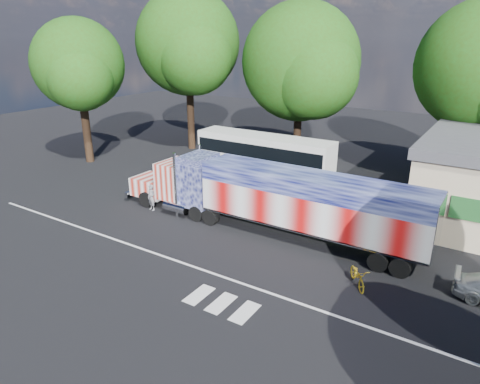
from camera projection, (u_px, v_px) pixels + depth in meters
The scene contains 9 objects.
ground at pixel (212, 239), 24.20m from camera, with size 100.00×100.00×0.00m, color black.
lane_markings at pixel (194, 277), 20.35m from camera, with size 30.00×2.67×0.01m.
semi_truck at pixel (271, 197), 24.33m from camera, with size 19.64×3.10×4.19m.
coach_bus at pixel (264, 155), 34.53m from camera, with size 11.47×2.67×3.34m.
woman at pixel (151, 198), 27.93m from camera, with size 0.63×0.41×1.73m, color slate.
bicycle at pixel (358, 276), 19.53m from camera, with size 0.66×1.89×0.99m, color gold.
tree_nw_a at pixel (189, 44), 40.07m from camera, with size 10.22×9.73×15.04m.
tree_n_mid at pixel (302, 63), 37.57m from camera, with size 10.88×10.36×13.81m.
tree_w_a at pixel (79, 65), 36.09m from camera, with size 8.04×7.66×12.36m.
Camera 1 is at (13.06, -17.53, 10.83)m, focal length 32.00 mm.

